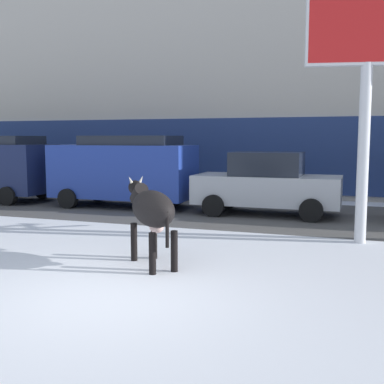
# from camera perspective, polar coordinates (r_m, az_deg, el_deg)

# --- Properties ---
(ground_plane) EXTENTS (120.00, 120.00, 0.00)m
(ground_plane) POSITION_cam_1_polar(r_m,az_deg,el_deg) (7.04, -10.19, -12.24)
(ground_plane) COLOR white
(road_strip) EXTENTS (60.00, 5.60, 0.01)m
(road_strip) POSITION_cam_1_polar(r_m,az_deg,el_deg) (14.38, 5.75, -2.52)
(road_strip) COLOR #514F4C
(road_strip) RESTS_ON ground
(building_facade) EXTENTS (44.00, 6.10, 13.00)m
(building_facade) POSITION_cam_1_polar(r_m,az_deg,el_deg) (21.46, 10.56, 17.76)
(building_facade) COLOR beige
(building_facade) RESTS_ON ground
(cow_black) EXTENTS (1.62, 1.65, 1.54)m
(cow_black) POSITION_cam_1_polar(r_m,az_deg,el_deg) (8.41, -4.87, -2.13)
(cow_black) COLOR black
(cow_black) RESTS_ON ground
(billboard) EXTENTS (2.51, 0.70, 5.56)m
(billboard) POSITION_cam_1_polar(r_m,az_deg,el_deg) (10.92, 20.31, 17.00)
(billboard) COLOR silver
(billboard) RESTS_ON ground
(car_blue_van) EXTENTS (4.60, 2.13, 2.32)m
(car_blue_van) POSITION_cam_1_polar(r_m,az_deg,el_deg) (15.70, -8.16, 2.74)
(car_blue_van) COLOR #233D9E
(car_blue_van) RESTS_ON ground
(car_silver_sedan) EXTENTS (4.20, 1.99, 1.84)m
(car_silver_sedan) POSITION_cam_1_polar(r_m,az_deg,el_deg) (14.12, 8.94, 0.96)
(car_silver_sedan) COLOR #B7BABF
(car_silver_sedan) RESTS_ON ground
(pedestrian_near_billboard) EXTENTS (0.36, 0.24, 1.73)m
(pedestrian_near_billboard) POSITION_cam_1_polar(r_m,az_deg,el_deg) (17.05, 7.71, 1.82)
(pedestrian_near_billboard) COLOR #282833
(pedestrian_near_billboard) RESTS_ON ground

